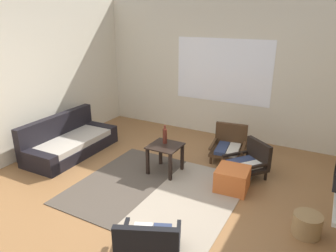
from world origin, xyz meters
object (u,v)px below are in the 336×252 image
at_px(armchair_by_window, 229,145).
at_px(glass_bottle, 165,136).
at_px(coffee_table, 165,152).
at_px(couch, 69,142).
at_px(wicker_basket, 307,225).
at_px(armchair_striped_foreground, 149,246).
at_px(ottoman_orange, 232,179).
at_px(armchair_corner, 250,161).

xyz_separation_m(armchair_by_window, glass_bottle, (-0.76, -0.92, 0.34)).
distance_m(coffee_table, armchair_by_window, 1.23).
xyz_separation_m(couch, wicker_basket, (4.04, -0.33, -0.07)).
distance_m(couch, coffee_table, 1.91).
height_order(armchair_striped_foreground, ottoman_orange, armchair_striped_foreground).
xyz_separation_m(armchair_corner, wicker_basket, (0.96, -1.06, -0.12)).
bearing_deg(ottoman_orange, armchair_striped_foreground, -98.57).
bearing_deg(armchair_striped_foreground, ottoman_orange, 81.43).
bearing_deg(coffee_table, armchair_by_window, 54.33).
distance_m(coffee_table, wicker_basket, 2.23).
distance_m(armchair_by_window, armchair_striped_foreground, 2.79).
distance_m(armchair_striped_foreground, wicker_basket, 1.84).
xyz_separation_m(coffee_table, armchair_striped_foreground, (0.82, -1.80, -0.11)).
relative_size(coffee_table, glass_bottle, 1.63).
bearing_deg(armchair_corner, coffee_table, -155.68).
distance_m(coffee_table, armchair_corner, 1.32).
relative_size(coffee_table, ottoman_orange, 1.08).
xyz_separation_m(coffee_table, ottoman_orange, (1.10, 0.02, -0.19)).
relative_size(armchair_by_window, armchair_corner, 0.89).
bearing_deg(ottoman_orange, glass_bottle, 176.82).
height_order(couch, armchair_corner, couch).
distance_m(armchair_by_window, glass_bottle, 1.24).
bearing_deg(glass_bottle, armchair_striped_foreground, -65.02).
xyz_separation_m(ottoman_orange, wicker_basket, (1.05, -0.54, -0.03)).
height_order(armchair_by_window, armchair_corner, armchair_by_window).
bearing_deg(wicker_basket, armchair_by_window, 133.39).
height_order(couch, armchair_striped_foreground, couch).
bearing_deg(glass_bottle, armchair_by_window, 50.21).
distance_m(coffee_table, ottoman_orange, 1.11).
relative_size(armchair_corner, glass_bottle, 2.51).
distance_m(ottoman_orange, wicker_basket, 1.18).
relative_size(armchair_by_window, ottoman_orange, 1.48).
relative_size(ottoman_orange, glass_bottle, 1.51).
distance_m(armchair_by_window, armchair_corner, 0.66).
distance_m(armchair_striped_foreground, glass_bottle, 2.10).
bearing_deg(glass_bottle, armchair_corner, 20.35).
relative_size(armchair_striped_foreground, wicker_basket, 2.51).
bearing_deg(glass_bottle, coffee_table, -58.12).
bearing_deg(wicker_basket, ottoman_orange, 152.94).
distance_m(armchair_striped_foreground, ottoman_orange, 1.83).
relative_size(couch, glass_bottle, 5.84).
bearing_deg(glass_bottle, wicker_basket, -15.31).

